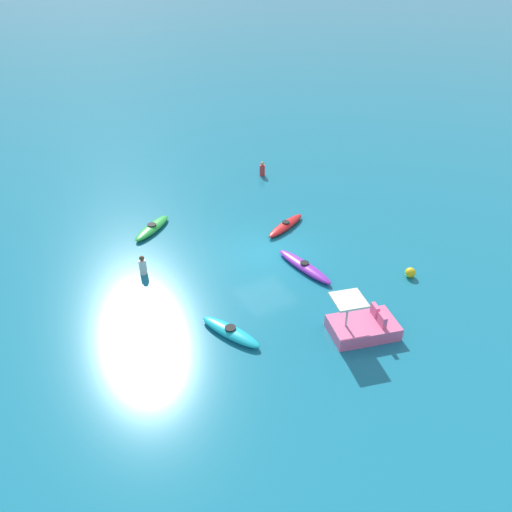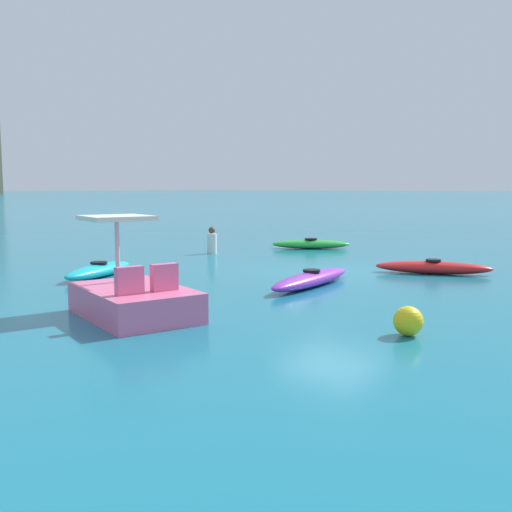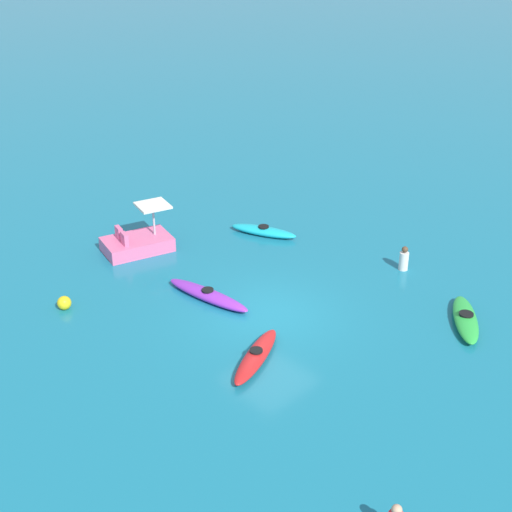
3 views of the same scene
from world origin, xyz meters
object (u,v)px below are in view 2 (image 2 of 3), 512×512
object	(u,v)px
kayak_cyan	(99,270)
buoy_yellow	(408,321)
pedal_boat_pink	(134,297)
person_near_shore	(212,242)
kayak_purple	(311,279)
kayak_green	(311,244)
kayak_red	(433,267)

from	to	relation	value
kayak_cyan	buoy_yellow	xyz separation A→B (m)	(-0.49, -8.34, 0.06)
pedal_boat_pink	kayak_cyan	bearing A→B (deg)	61.70
person_near_shore	kayak_purple	bearing A→B (deg)	-117.37
kayak_green	kayak_red	bearing A→B (deg)	-117.59
kayak_green	buoy_yellow	world-z (taller)	buoy_yellow
kayak_red	person_near_shore	world-z (taller)	person_near_shore
kayak_red	buoy_yellow	distance (m)	6.62
kayak_cyan	buoy_yellow	size ratio (longest dim) A/B	6.11
person_near_shore	pedal_boat_pink	bearing A→B (deg)	-143.67
kayak_cyan	pedal_boat_pink	world-z (taller)	pedal_boat_pink
kayak_cyan	buoy_yellow	distance (m)	8.36
kayak_green	pedal_boat_pink	bearing A→B (deg)	-159.92
kayak_cyan	kayak_purple	distance (m)	5.24
kayak_green	kayak_red	distance (m)	6.61
kayak_purple	kayak_cyan	bearing A→B (deg)	114.91
kayak_cyan	pedal_boat_pink	distance (m)	4.80
kayak_green	kayak_purple	size ratio (longest dim) A/B	0.78
kayak_purple	kayak_red	xyz separation A→B (m)	(3.51, -1.29, 0.00)
kayak_green	pedal_boat_pink	distance (m)	11.77
kayak_green	kayak_purple	bearing A→B (deg)	-145.18
pedal_boat_pink	buoy_yellow	world-z (taller)	pedal_boat_pink
buoy_yellow	pedal_boat_pink	bearing A→B (deg)	113.36
kayak_purple	pedal_boat_pink	size ratio (longest dim) A/B	1.23
kayak_purple	buoy_yellow	xyz separation A→B (m)	(-2.70, -3.59, 0.06)
kayak_purple	pedal_boat_pink	xyz separation A→B (m)	(-4.48, 0.53, 0.17)
pedal_boat_pink	person_near_shore	world-z (taller)	pedal_boat_pink
kayak_purple	buoy_yellow	world-z (taller)	buoy_yellow
kayak_green	buoy_yellow	distance (m)	12.35
pedal_boat_pink	person_near_shore	distance (m)	9.53
pedal_boat_pink	kayak_green	bearing A→B (deg)	20.08
kayak_cyan	kayak_green	bearing A→B (deg)	-1.18
kayak_red	person_near_shore	distance (m)	7.48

